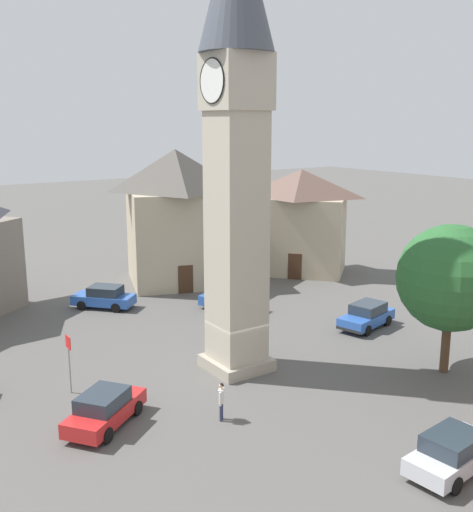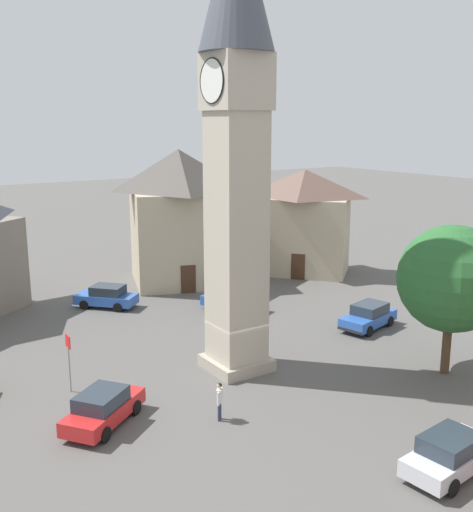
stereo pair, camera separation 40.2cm
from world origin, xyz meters
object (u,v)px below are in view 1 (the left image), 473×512
car_red_corner (105,409)px  road_sign (69,355)px  clock_tower (237,104)px  car_white_side (104,297)px  car_blue_kerb (454,452)px  car_green_alley (230,299)px  car_silver_kerb (367,316)px  pedestrian (221,398)px  tree (451,278)px  building_corner_back (176,215)px  building_hall_far (301,221)px

car_red_corner → road_sign: bearing=-178.2°
clock_tower → car_white_side: (-13.51, -1.64, -12.43)m
car_blue_kerb → car_green_alley: (-20.43, 3.93, 0.00)m
road_sign → car_red_corner: bearing=1.8°
car_green_alley → car_silver_kerb: bearing=33.2°
pedestrian → car_green_alley: bearing=144.8°
car_white_side → car_green_alley: bearing=52.4°
tree → building_corner_back: 23.22m
car_red_corner → building_hall_far: (-15.54, 23.67, 3.61)m
clock_tower → road_sign: (-1.99, -8.02, -11.29)m
clock_tower → car_blue_kerb: size_ratio=5.25×
car_silver_kerb → car_white_side: bearing=-137.5°
clock_tower → car_blue_kerb: bearing=5.7°
tree → pedestrian: bearing=-99.8°
car_white_side → building_hall_far: (-0.17, 17.41, 3.61)m
car_blue_kerb → road_sign: road_sign is taller
clock_tower → road_sign: bearing=-103.9°
car_blue_kerb → clock_tower: bearing=-174.3°
building_corner_back → car_silver_kerb: bearing=14.9°
clock_tower → building_corner_back: 19.45m
car_white_side → building_corner_back: size_ratio=0.40×
car_green_alley → building_corner_back: (-8.50, 0.69, 4.52)m
clock_tower → building_hall_far: size_ratio=2.48×
car_blue_kerb → car_red_corner: 13.74m
car_green_alley → building_hall_far: bearing=116.9°
clock_tower → car_green_alley: bearing=148.2°
tree → building_hall_far: 21.27m
car_white_side → building_hall_far: size_ratio=0.46×
car_blue_kerb → pedestrian: 9.32m
car_white_side → building_hall_far: building_hall_far is taller
car_red_corner → car_green_alley: 16.52m
road_sign → car_white_side: bearing=151.0°
clock_tower → road_sign: size_ratio=8.03×
car_red_corner → building_hall_far: bearing=123.3°
building_corner_back → building_hall_far: size_ratio=1.14×
building_hall_far → road_sign: 26.62m
car_red_corner → pedestrian: bearing=61.3°
car_white_side → building_corner_back: bearing=113.7°
building_hall_far → car_red_corner: bearing=-56.7°
car_silver_kerb → pedestrian: bearing=-70.6°
car_red_corner → car_white_side: same height
tree → car_blue_kerb: bearing=-51.0°
car_red_corner → pedestrian: 4.86m
car_white_side → pedestrian: pedestrian is taller
car_blue_kerb → tree: (-5.86, 7.25, 4.14)m
car_red_corner → road_sign: size_ratio=1.54×
road_sign → building_corner_back: bearing=136.9°
car_silver_kerb → building_hall_far: size_ratio=0.49×
car_red_corner → car_green_alley: (-10.14, 13.04, 0.00)m
car_green_alley → road_sign: road_sign is taller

